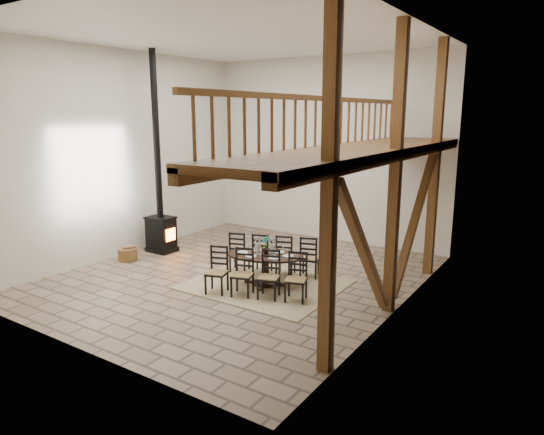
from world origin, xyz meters
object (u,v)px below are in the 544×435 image
Objects in this scene: log_stack at (163,239)px; log_basket at (128,254)px; wood_stove at (160,209)px; dining_table at (265,269)px.

log_basket is at bearing -86.89° from log_stack.
log_stack is at bearing 93.11° from log_basket.
log_stack is (-0.19, 0.24, -0.87)m from wood_stove.
log_stack is (-3.82, 0.85, -0.10)m from dining_table.
wood_stove reaches higher than log_basket.
wood_stove is 10.97× the size of log_basket.
log_basket is 1.26m from log_stack.
dining_table is at bearing -12.54° from log_stack.
dining_table is 0.49× the size of wood_stove.
log_stack is at bearing 127.42° from wood_stove.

